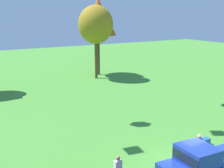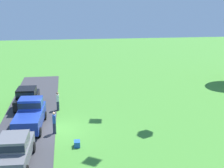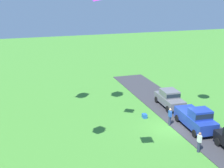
{
  "view_description": "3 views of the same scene",
  "coord_description": "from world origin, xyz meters",
  "px_view_note": "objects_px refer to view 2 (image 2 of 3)",
  "views": [
    {
      "loc": [
        -11.88,
        -11.08,
        8.24
      ],
      "look_at": [
        -0.69,
        6.86,
        3.36
      ],
      "focal_mm": 50.0,
      "sensor_mm": 36.0,
      "label": 1
    },
    {
      "loc": [
        22.52,
        0.95,
        9.52
      ],
      "look_at": [
        1.56,
        4.13,
        3.92
      ],
      "focal_mm": 50.0,
      "sensor_mm": 36.0,
      "label": 2
    },
    {
      "loc": [
        -23.51,
        13.36,
        12.53
      ],
      "look_at": [
        1.91,
        5.28,
        4.23
      ],
      "focal_mm": 50.0,
      "sensor_mm": 36.0,
      "label": 3
    }
  ],
  "objects_px": {
    "car_pickup_near_entrance": "(30,114)",
    "car_sedan_by_flagpole": "(14,149)",
    "person_on_lawn": "(54,123)",
    "cooler_box": "(77,144)",
    "car_sedan_mid_row": "(27,97)",
    "person_watching_sky": "(58,101)"
  },
  "relations": [
    {
      "from": "car_sedan_mid_row",
      "to": "cooler_box",
      "type": "xyz_separation_m",
      "value": [
        8.72,
        4.2,
        -0.84
      ]
    },
    {
      "from": "car_sedan_mid_row",
      "to": "car_pickup_near_entrance",
      "type": "relative_size",
      "value": 0.88
    },
    {
      "from": "car_pickup_near_entrance",
      "to": "car_sedan_by_flagpole",
      "type": "xyz_separation_m",
      "value": [
        5.84,
        -0.35,
        -0.07
      ]
    },
    {
      "from": "car_sedan_mid_row",
      "to": "cooler_box",
      "type": "distance_m",
      "value": 9.71
    },
    {
      "from": "car_sedan_mid_row",
      "to": "car_sedan_by_flagpole",
      "type": "xyz_separation_m",
      "value": [
        10.69,
        0.42,
        0.0
      ]
    },
    {
      "from": "person_on_lawn",
      "to": "car_sedan_by_flagpole",
      "type": "bearing_deg",
      "value": -27.09
    },
    {
      "from": "car_pickup_near_entrance",
      "to": "cooler_box",
      "type": "xyz_separation_m",
      "value": [
        3.87,
        3.42,
        -0.91
      ]
    },
    {
      "from": "cooler_box",
      "to": "person_on_lawn",
      "type": "bearing_deg",
      "value": -146.46
    },
    {
      "from": "person_watching_sky",
      "to": "car_pickup_near_entrance",
      "type": "bearing_deg",
      "value": -28.85
    },
    {
      "from": "car_sedan_by_flagpole",
      "to": "cooler_box",
      "type": "bearing_deg",
      "value": 117.66
    },
    {
      "from": "car_pickup_near_entrance",
      "to": "car_sedan_by_flagpole",
      "type": "bearing_deg",
      "value": -3.45
    },
    {
      "from": "car_sedan_mid_row",
      "to": "cooler_box",
      "type": "bearing_deg",
      "value": 25.7
    },
    {
      "from": "car_pickup_near_entrance",
      "to": "person_watching_sky",
      "type": "distance_m",
      "value": 4.22
    },
    {
      "from": "car_sedan_by_flagpole",
      "to": "person_on_lawn",
      "type": "bearing_deg",
      "value": 152.91
    },
    {
      "from": "car_sedan_mid_row",
      "to": "car_pickup_near_entrance",
      "type": "height_order",
      "value": "car_pickup_near_entrance"
    },
    {
      "from": "car_sedan_mid_row",
      "to": "person_on_lawn",
      "type": "distance_m",
      "value": 6.89
    },
    {
      "from": "car_pickup_near_entrance",
      "to": "car_sedan_by_flagpole",
      "type": "relative_size",
      "value": 1.14
    },
    {
      "from": "car_sedan_by_flagpole",
      "to": "person_watching_sky",
      "type": "xyz_separation_m",
      "value": [
        -9.54,
        2.39,
        -0.16
      ]
    },
    {
      "from": "person_on_lawn",
      "to": "cooler_box",
      "type": "relative_size",
      "value": 3.05
    },
    {
      "from": "car_sedan_mid_row",
      "to": "car_pickup_near_entrance",
      "type": "xyz_separation_m",
      "value": [
        4.85,
        0.78,
        0.07
      ]
    },
    {
      "from": "person_on_lawn",
      "to": "person_watching_sky",
      "type": "bearing_deg",
      "value": 178.08
    },
    {
      "from": "car_pickup_near_entrance",
      "to": "cooler_box",
      "type": "height_order",
      "value": "car_pickup_near_entrance"
    }
  ]
}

